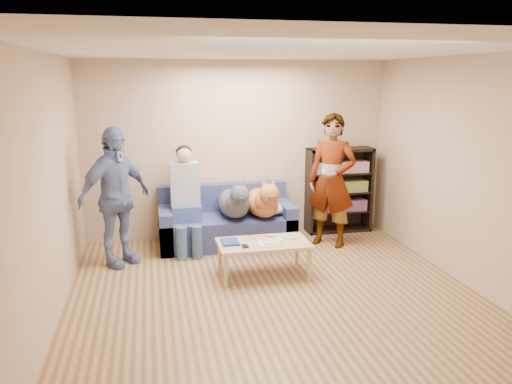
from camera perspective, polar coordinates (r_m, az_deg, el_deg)
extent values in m
plane|color=brown|center=(5.44, 2.73, -12.64)|extent=(5.00, 5.00, 0.00)
plane|color=white|center=(4.91, 3.06, 15.87)|extent=(5.00, 5.00, 0.00)
plane|color=tan|center=(7.42, -2.12, 4.85)|extent=(4.50, 0.00, 4.50)
plane|color=tan|center=(2.78, 16.49, -9.85)|extent=(4.50, 0.00, 4.50)
plane|color=tan|center=(4.95, -23.17, -0.36)|extent=(0.00, 5.00, 5.00)
plane|color=tan|center=(6.00, 24.14, 1.75)|extent=(0.00, 5.00, 5.00)
ellipsoid|color=#A9A9AD|center=(7.17, 1.88, -1.92)|extent=(0.44, 0.37, 0.15)
imported|color=gray|center=(7.06, 8.64, 1.30)|extent=(0.81, 0.78, 1.88)
imported|color=#6E7DB0|center=(6.49, -15.81, -0.57)|extent=(1.07, 1.00, 1.77)
cube|color=silver|center=(6.77, 7.70, 2.34)|extent=(0.08, 0.13, 0.03)
cube|color=navy|center=(5.99, -2.99, -5.73)|extent=(0.20, 0.26, 0.03)
cube|color=silver|center=(5.93, 1.56, -5.94)|extent=(0.26, 0.20, 0.02)
cube|color=#B8AB93|center=(5.95, 1.79, -5.74)|extent=(0.22, 0.17, 0.01)
cube|color=silver|center=(6.09, -0.49, -5.24)|extent=(0.11, 0.06, 0.05)
cube|color=silver|center=(6.17, 3.20, -5.13)|extent=(0.04, 0.13, 0.03)
cube|color=silver|center=(6.12, 4.13, -5.30)|extent=(0.09, 0.06, 0.03)
cylinder|color=silver|center=(6.04, 2.77, -5.57)|extent=(0.07, 0.07, 0.02)
cylinder|color=white|center=(6.11, 2.57, -5.34)|extent=(0.07, 0.07, 0.02)
cylinder|color=orange|center=(5.86, 1.03, -6.21)|extent=(0.13, 0.06, 0.01)
cylinder|color=black|center=(6.21, 1.57, -5.10)|extent=(0.13, 0.08, 0.01)
cube|color=black|center=(5.85, -1.27, -6.20)|extent=(0.07, 0.12, 0.02)
cube|color=#515B93|center=(7.19, -3.38, -4.35)|extent=(1.90, 0.85, 0.42)
cube|color=#515B93|center=(7.40, -3.83, -0.56)|extent=(1.90, 0.18, 0.40)
cube|color=#515B93|center=(7.09, -10.29, -4.11)|extent=(0.18, 0.85, 0.58)
cube|color=#515B93|center=(7.34, 3.27, -3.33)|extent=(0.18, 0.85, 0.58)
cube|color=#445C96|center=(6.96, -7.97, -2.29)|extent=(0.40, 0.38, 0.22)
cylinder|color=#3E5B8A|center=(6.65, -8.47, -5.93)|extent=(0.14, 0.14, 0.47)
cylinder|color=#3C5C84|center=(6.66, -6.75, -5.84)|extent=(0.14, 0.14, 0.47)
cube|color=#A6A6AB|center=(6.97, -8.14, 1.02)|extent=(0.40, 0.24, 0.58)
sphere|color=#DEA985|center=(6.90, -8.24, 4.27)|extent=(0.21, 0.21, 0.21)
ellipsoid|color=black|center=(6.92, -8.27, 4.55)|extent=(0.22, 0.22, 0.19)
ellipsoid|color=#494B53|center=(7.08, -2.61, -1.29)|extent=(0.43, 0.89, 0.37)
sphere|color=#4F535A|center=(6.74, -2.16, -1.24)|extent=(0.32, 0.32, 0.32)
sphere|color=#45474E|center=(6.54, -1.90, -0.35)|extent=(0.26, 0.26, 0.26)
cube|color=black|center=(6.43, -1.70, -0.92)|extent=(0.08, 0.12, 0.07)
cone|color=#4A4E54|center=(6.52, -2.54, 0.84)|extent=(0.08, 0.08, 0.12)
cone|color=#4C4D56|center=(6.55, -1.36, 0.90)|extent=(0.08, 0.08, 0.12)
cylinder|color=#4F5359|center=(7.49, -3.15, -0.78)|extent=(0.05, 0.29, 0.17)
ellipsoid|color=#B16B36|center=(7.10, 0.64, -1.21)|extent=(0.43, 0.90, 0.38)
sphere|color=#B65D37|center=(6.80, 1.19, -1.10)|extent=(0.33, 0.33, 0.33)
sphere|color=#BC7739|center=(6.61, 1.52, -0.17)|extent=(0.26, 0.26, 0.26)
cube|color=#572F1E|center=(6.51, 1.76, -0.72)|extent=(0.08, 0.13, 0.08)
cone|color=#B77538|center=(6.59, 0.95, 1.01)|extent=(0.08, 0.08, 0.13)
cone|color=#B06636|center=(6.62, 2.01, 1.06)|extent=(0.08, 0.08, 0.13)
cylinder|color=#B45F37|center=(7.48, -0.03, -0.77)|extent=(0.05, 0.29, 0.17)
cube|color=tan|center=(6.02, 0.87, -5.92)|extent=(1.10, 0.60, 0.04)
cylinder|color=tan|center=(5.78, -3.47, -9.01)|extent=(0.05, 0.05, 0.38)
cylinder|color=tan|center=(6.00, 6.11, -8.22)|extent=(0.05, 0.05, 0.38)
cylinder|color=tan|center=(6.24, -4.18, -7.31)|extent=(0.05, 0.05, 0.38)
cylinder|color=tan|center=(6.44, 4.72, -6.65)|extent=(0.05, 0.05, 0.38)
cube|color=black|center=(7.63, 6.10, 0.04)|extent=(0.04, 0.34, 1.30)
cube|color=black|center=(7.98, 12.67, 0.37)|extent=(0.04, 0.34, 1.30)
cube|color=black|center=(7.68, 9.63, 4.80)|extent=(1.00, 0.34, 0.04)
cube|color=black|center=(7.95, 9.29, -4.22)|extent=(1.00, 0.34, 0.04)
cube|color=black|center=(7.93, 9.04, 0.46)|extent=(1.00, 0.02, 1.30)
cube|color=black|center=(7.87, 9.37, -2.13)|extent=(0.94, 0.32, 0.03)
cube|color=black|center=(7.80, 9.45, 0.00)|extent=(0.94, 0.32, 0.02)
cube|color=black|center=(7.73, 9.53, 2.16)|extent=(0.94, 0.32, 0.02)
cube|color=#B23333|center=(7.83, 9.45, -1.48)|extent=(0.84, 0.24, 0.17)
cube|color=gold|center=(7.76, 9.53, 0.66)|extent=(0.84, 0.24, 0.17)
cube|color=#994C99|center=(7.70, 9.61, 2.85)|extent=(0.84, 0.24, 0.17)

